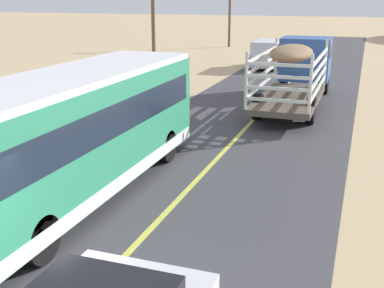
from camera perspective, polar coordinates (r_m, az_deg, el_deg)
name	(u,v)px	position (r m, az deg, el deg)	size (l,w,h in m)	color
livestock_truck	(300,65)	(24.82, 12.43, 8.98)	(2.53, 9.70, 3.02)	#3359A5
bus	(77,131)	(12.78, -13.18, 1.46)	(2.54, 10.00, 3.21)	#2D8C66
car_far	(268,53)	(36.01, 8.76, 10.41)	(1.90, 4.62, 1.93)	silver
power_pole_mid	(153,12)	(32.66, -4.55, 15.03)	(2.20, 0.24, 7.43)	brown
power_pole_far	(230,5)	(50.47, 4.41, 15.76)	(2.20, 0.24, 7.55)	brown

